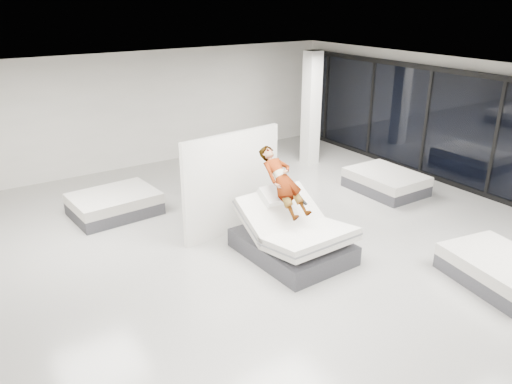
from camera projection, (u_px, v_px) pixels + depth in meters
room at (296, 182)px, 8.61m from camera, size 14.00×14.04×3.20m
hero_bed at (293, 237)px, 9.34m from camera, size 1.65×2.14×1.23m
person at (283, 191)px, 9.27m from camera, size 0.62×1.34×1.39m
remote at (304, 202)px, 9.19m from camera, size 0.06×0.14×0.08m
divider_panel at (232, 184)px, 10.08m from camera, size 2.32×0.36×2.11m
flat_bed_right_far at (386, 182)px, 12.49m from camera, size 1.35×1.80×0.49m
flat_bed_right_near at (500, 270)px, 8.52m from camera, size 1.58×1.93×0.48m
flat_bed_left_far at (114, 204)px, 11.16m from camera, size 1.91×1.49×0.50m
column at (311, 109)px, 14.14m from camera, size 0.40×0.40×3.20m
storefront_glazing at (496, 140)px, 11.67m from camera, size 0.12×13.40×2.92m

